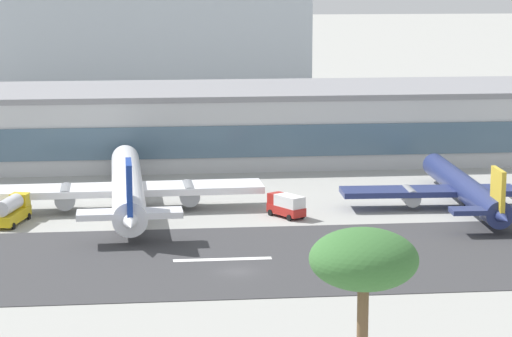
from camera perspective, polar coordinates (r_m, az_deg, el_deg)
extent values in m
plane|color=#9E9E99|center=(125.61, -0.99, -5.51)|extent=(1400.00, 1400.00, 0.00)
cube|color=#38383A|center=(130.69, -1.20, -4.85)|extent=(800.00, 32.10, 0.08)
cube|color=white|center=(130.57, -1.79, -4.85)|extent=(12.00, 1.20, 0.01)
cube|color=#B7BABC|center=(199.51, 0.80, 2.32)|extent=(140.07, 29.31, 12.27)
cube|color=#476075|center=(185.08, 1.35, 1.48)|extent=(135.87, 0.30, 5.52)
cube|color=gray|center=(198.67, 0.81, 4.22)|extent=(141.47, 29.61, 1.00)
cube|color=#A8B2BC|center=(294.65, -7.30, 7.50)|extent=(100.11, 37.33, 38.72)
cylinder|color=white|center=(158.48, -6.86, -0.88)|extent=(5.72, 45.47, 4.54)
sphere|color=white|center=(180.77, -6.97, 0.54)|extent=(4.31, 4.31, 4.31)
cone|color=white|center=(136.32, -6.71, -2.76)|extent=(4.29, 8.27, 4.08)
cube|color=white|center=(157.68, -6.85, -1.11)|extent=(39.81, 7.84, 1.00)
cylinder|color=gray|center=(158.19, -3.61, -1.31)|extent=(3.11, 6.43, 2.95)
cylinder|color=gray|center=(158.00, -10.08, -1.47)|extent=(3.11, 6.43, 2.95)
cube|color=white|center=(137.98, -6.73, -2.41)|extent=(13.57, 4.09, 0.80)
cube|color=navy|center=(137.31, -6.75, -1.11)|extent=(0.89, 6.14, 7.26)
cylinder|color=black|center=(156.86, -6.82, -2.08)|extent=(0.82, 0.82, 1.25)
cylinder|color=navy|center=(161.84, 10.95, -0.98)|extent=(5.13, 37.53, 3.74)
sphere|color=navy|center=(179.64, 9.43, 0.21)|extent=(3.55, 3.55, 3.55)
cone|color=navy|center=(144.27, 12.85, -2.47)|extent=(3.61, 6.85, 3.37)
cube|color=navy|center=(161.20, 11.02, -1.17)|extent=(36.74, 6.96, 0.82)
cylinder|color=gray|center=(159.42, 8.15, -1.45)|extent=(2.62, 5.32, 2.43)
cube|color=navy|center=(145.58, 12.69, -2.19)|extent=(12.53, 3.55, 0.66)
cube|color=gold|center=(145.03, 12.73, -1.18)|extent=(0.79, 5.07, 5.99)
cylinder|color=black|center=(160.56, 11.10, -1.95)|extent=(0.67, 0.67, 1.03)
cube|color=gold|center=(152.09, -12.83, -2.47)|extent=(4.63, 8.88, 1.40)
cylinder|color=silver|center=(150.78, -13.00, -1.91)|extent=(3.47, 6.12, 2.10)
cube|color=gold|center=(154.68, -12.43, -1.63)|extent=(2.82, 2.57, 1.80)
cylinder|color=black|center=(154.50, -11.98, -2.50)|extent=(0.49, 0.94, 0.90)
cylinder|color=black|center=(155.40, -12.88, -2.46)|extent=(0.49, 0.94, 0.90)
cylinder|color=black|center=(149.08, -12.76, -3.01)|extent=(0.49, 0.94, 0.90)
cube|color=#B2231E|center=(152.44, 1.62, -2.21)|extent=(5.23, 6.35, 1.20)
cube|color=silver|center=(151.60, 1.80, -1.75)|extent=(4.25, 4.88, 1.60)
cube|color=#B2231E|center=(153.77, 1.10, -1.58)|extent=(2.76, 2.60, 1.50)
cylinder|color=black|center=(154.89, 1.46, -2.24)|extent=(0.72, 0.91, 0.90)
cylinder|color=black|center=(153.40, 0.77, -2.36)|extent=(0.72, 0.91, 0.90)
cylinder|color=black|center=(151.78, 2.47, -2.51)|extent=(0.72, 0.91, 0.90)
cylinder|color=black|center=(150.26, 1.78, -2.64)|extent=(0.72, 0.91, 0.90)
ellipsoid|color=#386B33|center=(72.51, 5.75, -4.81)|extent=(7.41, 7.41, 4.07)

